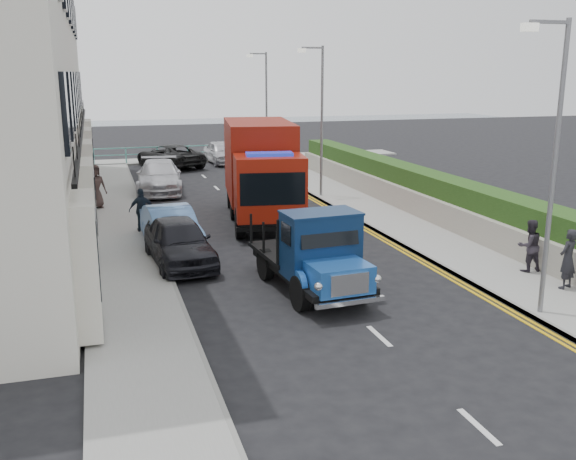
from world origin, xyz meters
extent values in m
plane|color=black|center=(0.00, 0.00, 0.00)|extent=(120.00, 120.00, 0.00)
cube|color=gray|center=(-5.20, 9.00, 0.06)|extent=(2.40, 38.00, 0.12)
cube|color=gray|center=(5.30, 9.00, 0.06)|extent=(2.60, 38.00, 0.12)
cube|color=gray|center=(0.00, 29.00, 0.06)|extent=(30.00, 2.50, 0.12)
plane|color=#4C5D67|center=(0.00, 60.00, 0.00)|extent=(120.00, 120.00, 0.00)
cube|color=black|center=(-6.35, 13.00, 3.60)|extent=(0.12, 28.00, 0.10)
cube|color=#B2AD9E|center=(6.60, 9.00, 0.55)|extent=(0.30, 28.00, 1.00)
cube|color=#204115|center=(7.30, 9.00, 0.95)|extent=(1.20, 28.00, 1.70)
cube|color=#59B2A5|center=(0.00, 28.20, 1.08)|extent=(13.00, 0.08, 0.06)
cube|color=#59B2A5|center=(0.00, 28.20, 0.65)|extent=(13.00, 0.06, 0.05)
cylinder|color=slate|center=(4.30, -2.00, 3.50)|extent=(0.12, 0.12, 7.00)
cube|color=slate|center=(3.80, -2.00, 6.90)|extent=(1.00, 0.08, 0.08)
cube|color=beige|center=(3.30, -2.00, 6.78)|extent=(0.35, 0.18, 0.18)
cylinder|color=slate|center=(4.30, 14.00, 3.50)|extent=(0.12, 0.12, 7.00)
cube|color=slate|center=(3.80, 14.00, 6.90)|extent=(1.00, 0.08, 0.08)
cube|color=beige|center=(3.30, 14.00, 6.78)|extent=(0.35, 0.18, 0.18)
cylinder|color=slate|center=(4.30, 24.00, 3.50)|extent=(0.12, 0.12, 7.00)
cube|color=slate|center=(3.80, 24.00, 6.90)|extent=(1.00, 0.08, 0.08)
cube|color=beige|center=(3.30, 24.00, 6.78)|extent=(0.35, 0.18, 0.18)
cylinder|color=black|center=(-1.23, 0.06, 0.46)|extent=(0.31, 0.93, 0.91)
cylinder|color=black|center=(0.44, 0.18, 0.46)|extent=(0.31, 0.93, 0.91)
cylinder|color=black|center=(-1.43, 2.72, 0.46)|extent=(0.31, 0.93, 0.91)
cylinder|color=black|center=(0.24, 2.84, 0.46)|extent=(0.31, 0.93, 0.91)
cube|color=black|center=(-0.49, 1.45, 0.59)|extent=(2.14, 4.69, 0.17)
cube|color=#1E53A5|center=(-0.36, -0.30, 0.93)|extent=(1.56, 1.34, 0.68)
cube|color=silver|center=(-0.32, -0.94, 0.93)|extent=(1.00, 0.15, 0.52)
cube|color=#0D254A|center=(-0.44, 0.79, 1.47)|extent=(1.98, 1.28, 1.66)
cube|color=black|center=(-0.58, 2.59, 0.81)|extent=(2.19, 2.80, 0.11)
cylinder|color=black|center=(-1.09, 7.57, 0.56)|extent=(0.49, 1.16, 1.13)
cylinder|color=black|center=(1.04, 7.25, 0.56)|extent=(0.49, 1.16, 1.13)
cylinder|color=black|center=(-0.61, 10.71, 0.56)|extent=(0.49, 1.16, 1.13)
cylinder|color=black|center=(1.51, 10.39, 0.56)|extent=(0.49, 1.16, 1.13)
cylinder|color=black|center=(-0.28, 12.94, 0.56)|extent=(0.49, 1.16, 1.13)
cylinder|color=black|center=(1.85, 12.62, 0.56)|extent=(0.49, 1.16, 1.13)
cube|color=black|center=(0.37, 10.04, 0.77)|extent=(3.40, 7.44, 0.26)
cube|color=maroon|center=(-0.02, 7.41, 1.84)|extent=(2.72, 2.29, 2.25)
cube|color=black|center=(-0.16, 6.47, 1.95)|extent=(2.24, 0.42, 1.13)
cube|color=maroon|center=(0.54, 11.16, 2.36)|extent=(3.33, 5.65, 3.07)
imported|color=black|center=(-3.60, 4.95, 0.74)|extent=(2.07, 4.44, 1.47)
imported|color=#5D8BC8|center=(-3.60, 7.00, 0.70)|extent=(1.84, 4.34, 1.39)
imported|color=silver|center=(-2.93, 17.76, 0.77)|extent=(2.71, 5.52, 1.54)
imported|color=black|center=(-1.45, 26.13, 0.73)|extent=(4.36, 5.77, 1.46)
imported|color=silver|center=(2.04, 27.00, 0.74)|extent=(2.03, 4.45, 1.48)
imported|color=black|center=(6.10, -0.70, 0.95)|extent=(0.71, 0.60, 1.65)
imported|color=#2C2730|center=(6.10, 0.91, 0.90)|extent=(0.77, 0.60, 1.55)
imported|color=#19232E|center=(-4.40, 9.20, 0.92)|extent=(0.93, 0.39, 1.59)
imported|color=#392C29|center=(-6.00, 14.01, 1.07)|extent=(1.07, 0.87, 1.89)
camera|label=1|loc=(-5.90, -14.39, 5.84)|focal=40.00mm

